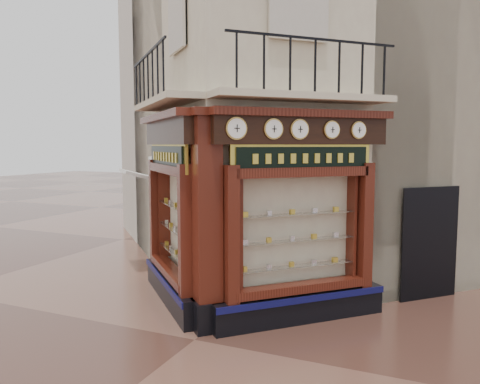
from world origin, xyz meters
The scene contains 16 objects.
ground centered at (0.00, 0.00, 0.00)m, with size 80.00×80.00×0.00m, color #4B2C23.
main_building centered at (0.00, 6.16, 6.00)m, with size 8.00×8.00×12.00m, color beige.
neighbour_left centered at (-2.47, 8.63, 5.50)m, with size 8.00×8.00×11.00m, color beige.
neighbour_right centered at (2.47, 8.63, 5.50)m, with size 8.00×8.00×11.00m, color beige.
shopfront_left centered at (-1.41, 1.57, 1.98)m, with size 2.86×2.86×3.98m.
shopfront_right centered at (1.41, 1.57, 1.98)m, with size 2.86×2.86×3.98m.
corner_pilaster centered at (0.00, 0.50, 1.95)m, with size 0.85×0.85×3.98m.
balcony centered at (0.00, 1.49, 4.22)m, with size 5.94×2.97×1.03m.
clock_a centered at (0.58, 0.48, 3.62)m, with size 0.31×0.31×0.38m.
clock_b centered at (1.07, 0.97, 3.62)m, with size 0.29×0.29×0.37m.
clock_c centered at (1.43, 1.33, 3.62)m, with size 0.29×0.29×0.37m.
clock_d centered at (1.90, 1.80, 3.62)m, with size 0.27×0.27×0.33m.
clock_e centered at (2.32, 2.21, 3.62)m, with size 0.27×0.27×0.33m.
awning centered at (-3.51, 3.30, 0.00)m, with size 1.35×0.81×0.08m, color silver, non-canonical shape.
signboard_left centered at (-1.46, 1.51, 3.10)m, with size 2.18×2.18×0.58m.
signboard_right centered at (1.46, 1.51, 3.10)m, with size 2.07×2.07×0.55m.
Camera 1 is at (3.82, -6.79, 3.34)m, focal length 35.00 mm.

